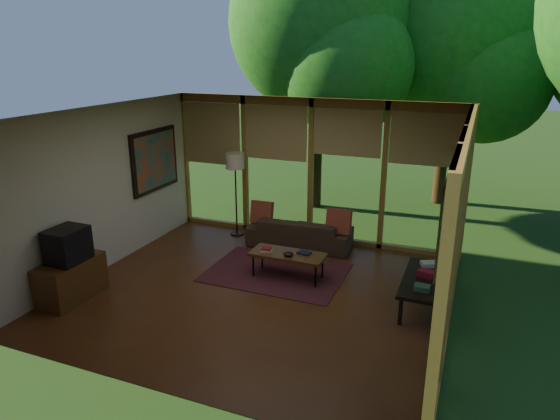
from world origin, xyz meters
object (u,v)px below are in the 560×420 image
at_px(side_console, 425,281).
at_px(media_cabinet, 71,279).
at_px(sofa, 300,232).
at_px(floor_lamp, 235,166).
at_px(coffee_table, 288,255).
at_px(television, 67,245).

bearing_deg(side_console, media_cabinet, -161.16).
height_order(sofa, side_console, sofa).
distance_m(floor_lamp, coffee_table, 2.43).
xyz_separation_m(sofa, coffee_table, (0.27, -1.34, 0.11)).
distance_m(media_cabinet, floor_lamp, 3.65).
bearing_deg(television, coffee_table, 34.36).
height_order(sofa, coffee_table, sofa).
distance_m(media_cabinet, side_console, 5.15).
xyz_separation_m(media_cabinet, television, (0.02, 0.00, 0.55)).
distance_m(media_cabinet, coffee_table, 3.28).
xyz_separation_m(floor_lamp, coffee_table, (1.65, -1.46, -1.01)).
xyz_separation_m(media_cabinet, coffee_table, (2.72, 1.84, 0.09)).
xyz_separation_m(media_cabinet, side_console, (4.87, 1.66, 0.11)).
relative_size(sofa, media_cabinet, 1.91).
bearing_deg(sofa, side_console, 143.62).
distance_m(sofa, side_console, 2.87).
xyz_separation_m(media_cabinet, floor_lamp, (1.06, 3.31, 1.11)).
relative_size(media_cabinet, side_console, 0.71).
height_order(sofa, floor_lamp, floor_lamp).
height_order(media_cabinet, side_console, media_cabinet).
bearing_deg(coffee_table, floor_lamp, 138.45).
height_order(television, floor_lamp, floor_lamp).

